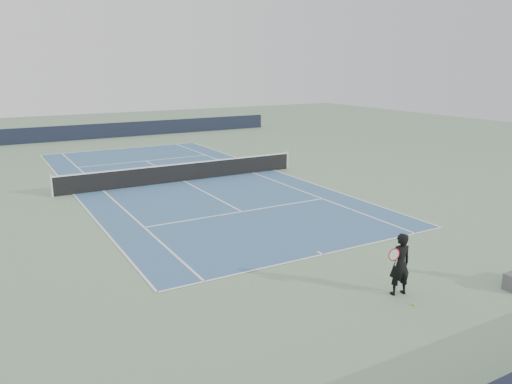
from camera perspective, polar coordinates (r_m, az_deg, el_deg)
ground at (r=26.13m, az=-8.26°, el=1.23°), size 80.00×80.00×0.00m
court_surface at (r=26.13m, az=-8.26°, el=1.24°), size 10.97×23.77×0.01m
tennis_net at (r=26.02m, az=-8.29°, el=2.31°), size 12.90×0.10×1.07m
windscreen_far at (r=42.95m, az=-17.19°, el=6.68°), size 30.00×0.25×1.20m
tennis_player at (r=13.61m, az=16.10°, el=-7.91°), size 0.80×0.56×1.69m
tennis_ball at (r=13.43m, az=17.60°, el=-12.13°), size 0.07×0.07×0.07m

